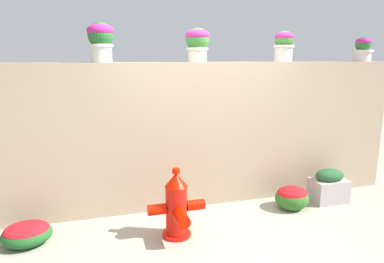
# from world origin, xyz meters

# --- Properties ---
(ground_plane) EXTENTS (24.00, 24.00, 0.00)m
(ground_plane) POSITION_xyz_m (0.00, 0.00, 0.00)
(ground_plane) COLOR #9E9B87
(stone_wall) EXTENTS (5.66, 0.33, 1.89)m
(stone_wall) POSITION_xyz_m (0.00, 0.93, 0.94)
(stone_wall) COLOR tan
(stone_wall) RESTS_ON ground
(potted_plant_1) EXTENTS (0.31, 0.31, 0.45)m
(potted_plant_1) POSITION_xyz_m (-1.20, 0.89, 2.16)
(potted_plant_1) COLOR silver
(potted_plant_1) RESTS_ON stone_wall
(potted_plant_2) EXTENTS (0.31, 0.31, 0.42)m
(potted_plant_2) POSITION_xyz_m (-0.03, 0.92, 2.14)
(potted_plant_2) COLOR beige
(potted_plant_2) RESTS_ON stone_wall
(potted_plant_3) EXTENTS (0.28, 0.28, 0.41)m
(potted_plant_3) POSITION_xyz_m (1.21, 0.95, 2.12)
(potted_plant_3) COLOR silver
(potted_plant_3) RESTS_ON stone_wall
(potted_plant_4) EXTENTS (0.29, 0.29, 0.35)m
(potted_plant_4) POSITION_xyz_m (2.48, 0.93, 2.08)
(potted_plant_4) COLOR silver
(potted_plant_4) RESTS_ON stone_wall
(fire_hydrant) EXTENTS (0.64, 0.50, 0.78)m
(fire_hydrant) POSITION_xyz_m (-0.51, 0.08, 0.35)
(fire_hydrant) COLOR red
(fire_hydrant) RESTS_ON ground
(flower_bush_left) EXTENTS (0.44, 0.40, 0.31)m
(flower_bush_left) POSITION_xyz_m (1.11, 0.37, 0.16)
(flower_bush_left) COLOR #2F6425
(flower_bush_left) RESTS_ON ground
(flower_bush_right) EXTENTS (0.51, 0.46, 0.23)m
(flower_bush_right) POSITION_xyz_m (-2.09, 0.36, 0.12)
(flower_bush_right) COLOR #1D5822
(flower_bush_right) RESTS_ON ground
(planter_box) EXTENTS (0.47, 0.32, 0.47)m
(planter_box) POSITION_xyz_m (1.71, 0.44, 0.22)
(planter_box) COLOR #AC9EA2
(planter_box) RESTS_ON ground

